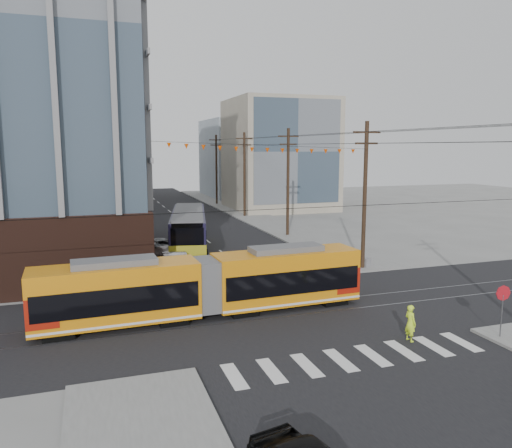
{
  "coord_description": "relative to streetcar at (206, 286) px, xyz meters",
  "views": [
    {
      "loc": [
        -10.78,
        -21.21,
        9.17
      ],
      "look_at": [
        -0.21,
        10.3,
        4.0
      ],
      "focal_mm": 35.0,
      "sensor_mm": 36.0,
      "label": 1
    }
  ],
  "objects": [
    {
      "name": "parked_car_white",
      "position": [
        -0.2,
        13.6,
        -1.03
      ],
      "size": [
        2.75,
        5.03,
        1.38
      ],
      "primitive_type": "imported",
      "rotation": [
        0.0,
        0.0,
        3.32
      ],
      "color": "silver",
      "rests_on": "ground"
    },
    {
      "name": "ground",
      "position": [
        5.02,
        -4.46,
        -1.72
      ],
      "size": [
        160.0,
        160.0,
        0.0
      ],
      "primitive_type": "plane",
      "color": "slate"
    },
    {
      "name": "bg_bldg_ne_near",
      "position": [
        21.02,
        43.54,
        6.28
      ],
      "size": [
        14.0,
        14.0,
        16.0
      ],
      "primitive_type": "cube",
      "color": "gray",
      "rests_on": "ground"
    },
    {
      "name": "pedestrian",
      "position": [
        8.39,
        -6.54,
        -0.83
      ],
      "size": [
        0.5,
        0.69,
        1.78
      ],
      "primitive_type": "imported",
      "rotation": [
        0.0,
        0.0,
        1.68
      ],
      "color": "#D3FF2A",
      "rests_on": "ground"
    },
    {
      "name": "bg_bldg_nw_far",
      "position": [
        -8.98,
        67.54,
        8.28
      ],
      "size": [
        16.0,
        18.0,
        20.0
      ],
      "primitive_type": "cube",
      "color": "gray",
      "rests_on": "ground"
    },
    {
      "name": "parked_car_grey",
      "position": [
        -0.4,
        17.27,
        -1.04
      ],
      "size": [
        3.59,
        5.31,
        1.35
      ],
      "primitive_type": "imported",
      "rotation": [
        0.0,
        0.0,
        3.45
      ],
      "color": "#5A5E61",
      "rests_on": "ground"
    },
    {
      "name": "bg_bldg_ne_far",
      "position": [
        23.02,
        63.54,
        5.28
      ],
      "size": [
        16.0,
        16.0,
        14.0
      ],
      "primitive_type": "cube",
      "color": "#8C99A5",
      "rests_on": "ground"
    },
    {
      "name": "utility_pole_far",
      "position": [
        13.52,
        51.54,
        3.78
      ],
      "size": [
        0.3,
        0.3,
        11.0
      ],
      "primitive_type": "cylinder",
      "color": "black",
      "rests_on": "ground"
    },
    {
      "name": "jersey_barrier",
      "position": [
        13.32,
        8.36,
        -1.32
      ],
      "size": [
        2.3,
        4.05,
        0.8
      ],
      "primitive_type": "cube",
      "rotation": [
        0.0,
        0.0,
        0.37
      ],
      "color": "#5A5863",
      "rests_on": "ground"
    },
    {
      "name": "city_bus",
      "position": [
        2.34,
        17.01,
        0.14
      ],
      "size": [
        5.45,
        13.43,
        3.72
      ],
      "primitive_type": null,
      "rotation": [
        0.0,
        0.0,
        -0.2
      ],
      "color": "black",
      "rests_on": "ground"
    },
    {
      "name": "streetcar",
      "position": [
        0.0,
        0.0,
        0.0
      ],
      "size": [
        17.92,
        3.2,
        3.44
      ],
      "primitive_type": null,
      "rotation": [
        0.0,
        0.0,
        0.04
      ],
      "color": "orange",
      "rests_on": "ground"
    },
    {
      "name": "bg_bldg_nw_near",
      "position": [
        -11.98,
        47.54,
        7.28
      ],
      "size": [
        18.0,
        16.0,
        18.0
      ],
      "primitive_type": "cube",
      "color": "#8C99A5",
      "rests_on": "ground"
    },
    {
      "name": "stop_sign",
      "position": [
        12.62,
        -7.76,
        -0.46
      ],
      "size": [
        0.85,
        0.85,
        2.51
      ],
      "primitive_type": null,
      "rotation": [
        0.0,
        0.0,
        -0.13
      ],
      "color": "#AB121B",
      "rests_on": "ground"
    },
    {
      "name": "parked_car_silver",
      "position": [
        -0.11,
        10.22,
        -0.92
      ],
      "size": [
        1.83,
        4.87,
        1.59
      ],
      "primitive_type": "imported",
      "rotation": [
        0.0,
        0.0,
        3.11
      ],
      "color": "#B7B7B7",
      "rests_on": "ground"
    }
  ]
}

